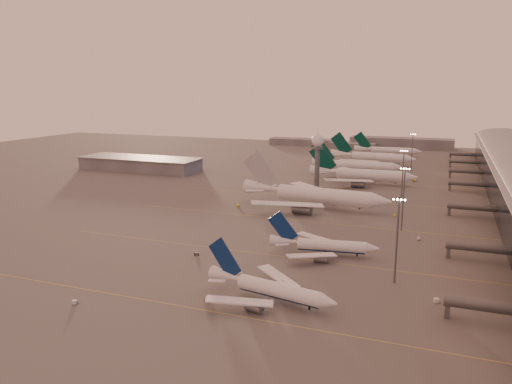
% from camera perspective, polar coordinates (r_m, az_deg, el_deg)
% --- Properties ---
extents(ground, '(700.00, 700.00, 0.00)m').
position_cam_1_polar(ground, '(163.00, -5.37, -7.52)').
color(ground, '#4C4A4A').
rests_on(ground, ground).
extents(taxiway_markings, '(180.00, 185.25, 0.02)m').
position_cam_1_polar(taxiway_markings, '(204.56, 9.30, -3.57)').
color(taxiway_markings, gold).
rests_on(taxiway_markings, ground).
extents(hangar, '(82.00, 27.00, 8.50)m').
position_cam_1_polar(hangar, '(339.34, -13.11, 3.18)').
color(hangar, slate).
rests_on(hangar, ground).
extents(radar_tower, '(6.40, 6.40, 31.10)m').
position_cam_1_polar(radar_tower, '(267.27, 7.04, 4.71)').
color(radar_tower, '#54565B').
rests_on(radar_tower, ground).
extents(mast_a, '(3.60, 0.56, 25.00)m').
position_cam_1_polar(mast_a, '(143.60, 15.82, -4.88)').
color(mast_a, '#54565B').
rests_on(mast_a, ground).
extents(mast_b, '(3.60, 0.56, 25.00)m').
position_cam_1_polar(mast_b, '(197.06, 16.50, -0.40)').
color(mast_b, '#54565B').
rests_on(mast_b, ground).
extents(mast_c, '(3.60, 0.56, 25.00)m').
position_cam_1_polar(mast_c, '(251.36, 16.43, 2.19)').
color(mast_c, '#54565B').
rests_on(mast_c, ground).
extents(mast_d, '(3.60, 0.56, 25.00)m').
position_cam_1_polar(mast_d, '(340.42, 17.40, 4.57)').
color(mast_d, '#54565B').
rests_on(mast_d, ground).
extents(distant_horizon, '(165.00, 37.50, 9.00)m').
position_cam_1_polar(distant_horizon, '(469.94, 12.86, 5.50)').
color(distant_horizon, slate).
rests_on(distant_horizon, ground).
extents(narrowbody_near, '(37.55, 29.70, 14.80)m').
position_cam_1_polar(narrowbody_near, '(130.23, 1.60, -11.20)').
color(narrowbody_near, white).
rests_on(narrowbody_near, ground).
extents(narrowbody_mid, '(36.23, 28.73, 14.20)m').
position_cam_1_polar(narrowbody_mid, '(165.28, 7.72, -6.25)').
color(narrowbody_mid, white).
rests_on(narrowbody_mid, ground).
extents(widebody_white, '(70.85, 56.55, 24.92)m').
position_cam_1_polar(widebody_white, '(228.71, 6.71, -0.73)').
color(widebody_white, white).
rests_on(widebody_white, ground).
extents(greentail_a, '(61.46, 49.65, 22.33)m').
position_cam_1_polar(greentail_a, '(289.71, 12.08, 1.69)').
color(greentail_a, white).
rests_on(greentail_a, ground).
extents(greentail_b, '(58.18, 46.95, 21.12)m').
position_cam_1_polar(greentail_b, '(323.76, 11.45, 2.74)').
color(greentail_b, white).
rests_on(greentail_b, ground).
extents(greentail_c, '(61.27, 49.29, 22.26)m').
position_cam_1_polar(greentail_c, '(364.59, 13.20, 3.71)').
color(greentail_c, white).
rests_on(greentail_c, ground).
extents(greentail_d, '(52.85, 42.60, 19.18)m').
position_cam_1_polar(greentail_d, '(410.52, 14.80, 4.44)').
color(greentail_d, white).
rests_on(greentail_d, ground).
extents(gsv_truck_a, '(5.77, 4.85, 2.27)m').
position_cam_1_polar(gsv_truck_a, '(137.25, -19.86, -11.53)').
color(gsv_truck_a, silver).
rests_on(gsv_truck_a, ground).
extents(gsv_tug_near, '(2.89, 4.06, 1.06)m').
position_cam_1_polar(gsv_tug_near, '(131.64, -5.47, -12.15)').
color(gsv_tug_near, yellow).
rests_on(gsv_tug_near, ground).
extents(gsv_catering_a, '(6.26, 4.79, 4.71)m').
position_cam_1_polar(gsv_catering_a, '(137.75, 20.07, -10.92)').
color(gsv_catering_a, silver).
rests_on(gsv_catering_a, ground).
extents(gsv_tug_mid, '(3.35, 3.74, 0.92)m').
position_cam_1_polar(gsv_tug_mid, '(165.81, -6.82, -7.04)').
color(gsv_tug_mid, '#5A5C5F').
rests_on(gsv_tug_mid, ground).
extents(gsv_truck_b, '(5.76, 3.22, 2.20)m').
position_cam_1_polar(gsv_truck_b, '(189.49, 18.22, -4.93)').
color(gsv_truck_b, silver).
rests_on(gsv_truck_b, ground).
extents(gsv_truck_c, '(6.48, 4.04, 2.46)m').
position_cam_1_polar(gsv_truck_c, '(229.13, -1.96, -1.42)').
color(gsv_truck_c, yellow).
rests_on(gsv_truck_c, ground).
extents(gsv_catering_b, '(4.89, 3.12, 3.71)m').
position_cam_1_polar(gsv_catering_b, '(219.69, 15.64, -2.29)').
color(gsv_catering_b, yellow).
rests_on(gsv_catering_b, ground).
extents(gsv_tug_far, '(3.87, 4.12, 1.02)m').
position_cam_1_polar(gsv_tug_far, '(257.19, 7.73, -0.21)').
color(gsv_tug_far, silver).
rests_on(gsv_tug_far, ground).
extents(gsv_truck_d, '(2.51, 5.35, 2.08)m').
position_cam_1_polar(gsv_truck_d, '(271.80, 3.59, 0.65)').
color(gsv_truck_d, silver).
rests_on(gsv_truck_d, ground).
extents(gsv_tug_hangar, '(4.49, 3.87, 1.10)m').
position_cam_1_polar(gsv_tug_hangar, '(304.36, 17.68, 1.23)').
color(gsv_tug_hangar, yellow).
rests_on(gsv_tug_hangar, ground).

